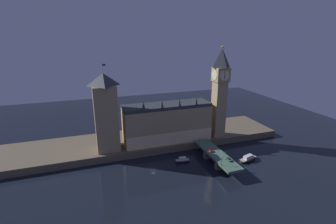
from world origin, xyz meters
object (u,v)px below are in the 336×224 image
pedestrian_mid_walk (226,153)px  victoria_tower (106,112)px  clock_tower (220,90)px  street_lamp_near (222,159)px  street_lamp_far (200,140)px  boat_downstream (248,159)px  car_northbound_lead (211,150)px  car_southbound_lead (229,159)px  boat_upstream (183,160)px

pedestrian_mid_walk → victoria_tower: bearing=151.8°
clock_tower → pedestrian_mid_walk: (-13.35, -34.78, -33.52)m
street_lamp_near → street_lamp_far: 29.44m
street_lamp_far → boat_downstream: size_ratio=0.39×
car_northbound_lead → clock_tower: bearing=53.2°
pedestrian_mid_walk → street_lamp_far: street_lamp_far is taller
victoria_tower → street_lamp_near: victoria_tower is taller
victoria_tower → car_southbound_lead: 85.40m
pedestrian_mid_walk → street_lamp_far: 21.29m
car_northbound_lead → street_lamp_near: bearing=-98.6°
car_southbound_lead → street_lamp_near: (-7.49, -3.57, 3.20)m
car_southbound_lead → boat_downstream: size_ratio=0.30×
boat_upstream → victoria_tower: bearing=149.9°
boat_upstream → boat_downstream: boat_downstream is taller
car_southbound_lead → street_lamp_near: 8.89m
boat_downstream → boat_upstream: bearing=163.6°
boat_upstream → boat_downstream: (42.49, -12.52, 0.14)m
street_lamp_near → boat_downstream: size_ratio=0.39×
clock_tower → street_lamp_far: size_ratio=10.98×
clock_tower → boat_upstream: clock_tower is taller
street_lamp_near → boat_upstream: street_lamp_near is taller
clock_tower → car_southbound_lead: 56.15m
car_southbound_lead → boat_downstream: (19.38, 6.37, -6.26)m
boat_upstream → boat_downstream: bearing=-16.4°
boat_upstream → pedestrian_mid_walk: bearing=-24.6°
clock_tower → boat_upstream: size_ratio=6.48×
street_lamp_near → street_lamp_far: street_lamp_far is taller
car_southbound_lead → street_lamp_near: size_ratio=0.77×
clock_tower → pedestrian_mid_walk: 50.11m
pedestrian_mid_walk → street_lamp_far: size_ratio=0.28×
clock_tower → car_southbound_lead: (-15.71, -42.02, -33.76)m
victoria_tower → street_lamp_far: 67.17m
street_lamp_near → boat_upstream: size_ratio=0.59×
car_southbound_lead → pedestrian_mid_walk: 7.62m
boat_downstream → car_southbound_lead: bearing=-161.8°
boat_upstream → car_southbound_lead: bearing=-39.3°
car_northbound_lead → car_southbound_lead: 15.44m
car_northbound_lead → street_lamp_far: size_ratio=0.75×
victoria_tower → boat_downstream: bearing=-23.8°
street_lamp_near → pedestrian_mid_walk: bearing=47.6°
boat_downstream → clock_tower: bearing=95.9°
car_northbound_lead → boat_downstream: size_ratio=0.30×
victoria_tower → street_lamp_far: (60.92, -19.30, -20.71)m
clock_tower → street_lamp_far: 41.61m
boat_upstream → street_lamp_far: bearing=24.1°
clock_tower → victoria_tower: (-84.13, 3.15, -9.83)m
boat_upstream → clock_tower: bearing=30.8°
pedestrian_mid_walk → boat_upstream: 28.79m
clock_tower → victoria_tower: bearing=177.9°
pedestrian_mid_walk → boat_upstream: bearing=155.4°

